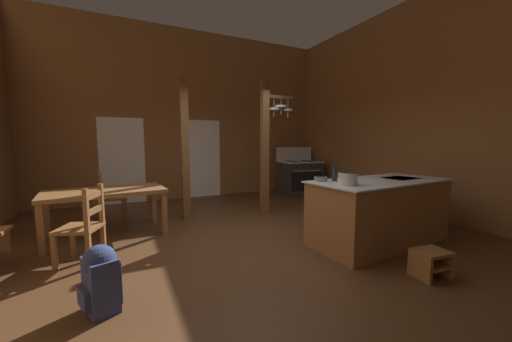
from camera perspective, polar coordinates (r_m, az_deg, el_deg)
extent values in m
cube|color=#4C301C|center=(4.26, -0.76, -15.14)|extent=(8.13, 8.39, 0.10)
cube|color=brown|center=(7.68, -13.36, 10.91)|extent=(8.13, 0.14, 4.32)
cube|color=brown|center=(6.54, 31.01, 11.11)|extent=(0.14, 8.39, 4.32)
cube|color=white|center=(7.40, -25.57, 1.86)|extent=(1.00, 0.01, 2.05)
cube|color=white|center=(7.68, -10.36, 2.48)|extent=(0.84, 0.01, 2.05)
cube|color=brown|center=(4.54, 23.82, -7.64)|extent=(2.16, 1.05, 0.91)
cube|color=#B7BABF|center=(4.46, 24.07, -1.82)|extent=(2.22, 1.11, 0.02)
cube|color=black|center=(4.84, 27.36, -1.28)|extent=(0.55, 0.44, 0.00)
cube|color=black|center=(4.90, 19.48, -11.38)|extent=(1.99, 0.18, 0.10)
cube|color=#2D2D2D|center=(8.04, 8.91, -1.46)|extent=(1.16, 0.85, 0.90)
cube|color=black|center=(7.71, 10.32, -2.02)|extent=(0.93, 0.09, 0.52)
cylinder|color=#B7BABF|center=(7.66, 10.46, 0.03)|extent=(0.82, 0.09, 0.02)
cube|color=#B7BABF|center=(7.99, 8.96, 1.85)|extent=(1.20, 0.89, 0.03)
cube|color=#B7BABF|center=(8.29, 7.74, 3.44)|extent=(1.14, 0.14, 0.40)
cylinder|color=black|center=(7.98, 11.05, 1.95)|extent=(0.22, 0.22, 0.01)
cylinder|color=black|center=(7.73, 7.93, 1.88)|extent=(0.22, 0.22, 0.01)
cylinder|color=black|center=(8.24, 9.93, 2.10)|extent=(0.22, 0.22, 0.01)
cylinder|color=black|center=(8.00, 6.88, 2.03)|extent=(0.22, 0.22, 0.01)
cylinder|color=black|center=(7.83, 12.50, 1.00)|extent=(0.05, 0.03, 0.04)
cylinder|color=black|center=(7.71, 11.14, 0.95)|extent=(0.05, 0.03, 0.04)
cylinder|color=black|center=(7.60, 9.73, 0.91)|extent=(0.05, 0.03, 0.04)
cylinder|color=black|center=(7.49, 8.28, 0.86)|extent=(0.05, 0.03, 0.04)
cube|color=brown|center=(5.63, 1.78, 4.50)|extent=(0.14, 0.14, 2.67)
cube|color=brown|center=(5.82, 4.29, 14.84)|extent=(0.68, 0.10, 0.06)
cylinder|color=#B7BABF|center=(5.78, 3.67, 13.78)|extent=(0.01, 0.01, 0.23)
cylinder|color=#B7BABF|center=(5.76, 3.66, 12.47)|extent=(0.24, 0.24, 0.04)
cylinder|color=#B7BABF|center=(5.75, 3.65, 11.68)|extent=(0.02, 0.02, 0.14)
cylinder|color=#B7BABF|center=(5.86, 5.13, 13.96)|extent=(0.01, 0.01, 0.17)
cylinder|color=#B7BABF|center=(5.84, 5.12, 12.96)|extent=(0.25, 0.25, 0.04)
cylinder|color=#B7BABF|center=(5.83, 5.11, 12.18)|extent=(0.02, 0.02, 0.14)
cylinder|color=#B7BABF|center=(5.93, 6.54, 13.53)|extent=(0.01, 0.01, 0.23)
cylinder|color=#B7BABF|center=(5.92, 6.53, 12.24)|extent=(0.20, 0.20, 0.04)
cylinder|color=#B7BABF|center=(5.91, 6.52, 11.47)|extent=(0.02, 0.02, 0.14)
cube|color=brown|center=(5.46, -14.28, 4.27)|extent=(0.14, 0.14, 2.67)
cube|color=brown|center=(3.72, 32.15, -13.81)|extent=(0.39, 0.32, 0.04)
cube|color=brown|center=(3.66, 30.38, -16.58)|extent=(0.07, 0.28, 0.26)
cube|color=brown|center=(3.89, 33.54, -15.38)|extent=(0.07, 0.28, 0.26)
cube|color=brown|center=(3.77, 32.02, -15.92)|extent=(0.35, 0.31, 0.03)
cube|color=brown|center=(4.94, -28.34, -3.74)|extent=(1.78, 1.07, 0.06)
cube|color=brown|center=(5.41, -36.83, -7.42)|extent=(0.09, 0.09, 0.68)
cube|color=brown|center=(5.49, -20.10, -6.40)|extent=(0.09, 0.09, 0.68)
cube|color=brown|center=(4.66, -37.66, -9.50)|extent=(0.09, 0.09, 0.68)
cube|color=brown|center=(4.75, -18.16, -8.25)|extent=(0.09, 0.09, 0.68)
cube|color=brown|center=(5.91, -27.18, -4.94)|extent=(0.49, 0.49, 0.04)
cube|color=brown|center=(6.16, -25.46, -6.57)|extent=(0.06, 0.06, 0.41)
cube|color=brown|center=(5.79, -25.01, -7.33)|extent=(0.06, 0.06, 0.41)
cube|color=brown|center=(6.08, -29.14, -4.32)|extent=(0.06, 0.06, 0.95)
cube|color=brown|center=(5.71, -28.93, -4.94)|extent=(0.06, 0.06, 0.95)
cube|color=brown|center=(5.84, -29.22, -1.10)|extent=(0.08, 0.38, 0.07)
cube|color=brown|center=(5.87, -29.13, -2.94)|extent=(0.08, 0.38, 0.07)
cube|color=brown|center=(4.11, -32.35, -9.82)|extent=(0.57, 0.57, 0.04)
cube|color=brown|center=(4.11, -35.83, -13.33)|extent=(0.06, 0.06, 0.41)
cube|color=brown|center=(4.42, -33.26, -11.84)|extent=(0.06, 0.06, 0.41)
cube|color=brown|center=(3.85, -31.15, -10.09)|extent=(0.06, 0.06, 0.95)
cube|color=brown|center=(4.18, -28.84, -8.73)|extent=(0.06, 0.06, 0.95)
cube|color=brown|center=(3.94, -30.22, -4.25)|extent=(0.17, 0.37, 0.07)
cube|color=brown|center=(3.98, -30.08, -6.95)|extent=(0.17, 0.37, 0.07)
cube|color=navy|center=(2.97, -29.06, -19.56)|extent=(0.32, 0.38, 0.48)
cube|color=navy|center=(2.97, -31.55, -21.22)|extent=(0.13, 0.23, 0.17)
cylinder|color=black|center=(2.92, -25.99, -19.86)|extent=(0.05, 0.05, 0.38)
cylinder|color=black|center=(3.09, -27.28, -18.48)|extent=(0.05, 0.05, 0.38)
sphere|color=navy|center=(2.89, -29.30, -15.60)|extent=(0.35, 0.35, 0.27)
cylinder|color=#B7BABF|center=(3.80, 18.20, -1.47)|extent=(0.25, 0.25, 0.16)
cylinder|color=black|center=(3.79, 18.24, -0.18)|extent=(0.26, 0.26, 0.01)
cylinder|color=#B7BABF|center=(3.70, 16.68, -0.98)|extent=(0.05, 0.02, 0.02)
cylinder|color=#B7BABF|center=(3.89, 19.68, -0.74)|extent=(0.05, 0.02, 0.02)
cylinder|color=slate|center=(4.05, 13.04, -1.59)|extent=(0.18, 0.18, 0.06)
cylinder|color=black|center=(4.05, 13.06, -1.13)|extent=(0.15, 0.15, 0.00)
cylinder|color=#1E2328|center=(4.11, 15.70, -0.70)|extent=(0.07, 0.07, 0.19)
cylinder|color=#1E2328|center=(4.09, 15.75, 1.05)|extent=(0.03, 0.03, 0.07)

